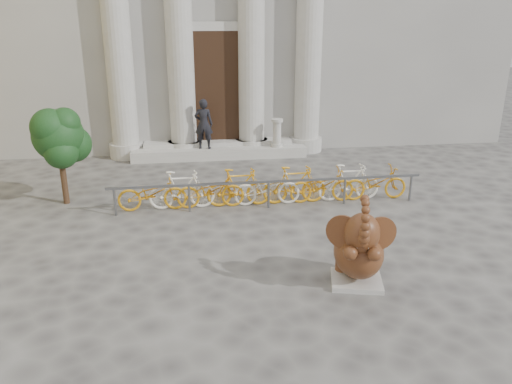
{
  "coord_description": "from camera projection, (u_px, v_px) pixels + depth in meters",
  "views": [
    {
      "loc": [
        -1.12,
        -7.6,
        4.55
      ],
      "look_at": [
        0.29,
        2.27,
        1.1
      ],
      "focal_mm": 35.0,
      "sensor_mm": 36.0,
      "label": 1
    }
  ],
  "objects": [
    {
      "name": "entrance_steps",
      "position": [
        219.0,
        151.0,
        17.49
      ],
      "size": [
        6.0,
        1.2,
        0.36
      ],
      "primitive_type": "cube",
      "color": "#A8A59E",
      "rests_on": "ground"
    },
    {
      "name": "balustrade_post",
      "position": [
        277.0,
        134.0,
        17.27
      ],
      "size": [
        0.4,
        0.4,
        0.97
      ],
      "color": "#A8A59E",
      "rests_on": "entrance_steps"
    },
    {
      "name": "bike_rack",
      "position": [
        267.0,
        186.0,
        12.84
      ],
      "size": [
        8.0,
        0.53,
        1.0
      ],
      "color": "slate",
      "rests_on": "ground"
    },
    {
      "name": "tree",
      "position": [
        59.0,
        138.0,
        12.5
      ],
      "size": [
        1.45,
        1.32,
        2.52
      ],
      "color": "#332114",
      "rests_on": "ground"
    },
    {
      "name": "elephant_statue",
      "position": [
        359.0,
        251.0,
        8.88
      ],
      "size": [
        1.18,
        1.42,
        1.81
      ],
      "rotation": [
        0.0,
        0.0,
        -0.25
      ],
      "color": "#A8A59E",
      "rests_on": "ground"
    },
    {
      "name": "pedestrian",
      "position": [
        204.0,
        124.0,
        16.88
      ],
      "size": [
        0.68,
        0.5,
        1.7
      ],
      "primitive_type": "imported",
      "rotation": [
        0.0,
        0.0,
        2.98
      ],
      "color": "black",
      "rests_on": "entrance_steps"
    },
    {
      "name": "ground",
      "position": [
        258.0,
        294.0,
        8.75
      ],
      "size": [
        80.0,
        80.0,
        0.0
      ],
      "primitive_type": "plane",
      "color": "#474442",
      "rests_on": "ground"
    }
  ]
}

